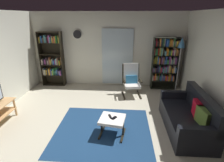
# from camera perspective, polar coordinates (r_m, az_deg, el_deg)

# --- Properties ---
(ground_plane) EXTENTS (7.02, 7.02, 0.00)m
(ground_plane) POSITION_cam_1_polar(r_m,az_deg,el_deg) (4.14, -5.43, -15.81)
(ground_plane) COLOR beige
(wall_back) EXTENTS (5.60, 0.06, 2.60)m
(wall_back) POSITION_cam_1_polar(r_m,az_deg,el_deg) (6.31, -1.55, 10.15)
(wall_back) COLOR silver
(wall_back) RESTS_ON ground
(glass_door_panel) EXTENTS (1.10, 0.01, 2.00)m
(glass_door_panel) POSITION_cam_1_polar(r_m,az_deg,el_deg) (6.27, 1.76, 7.74)
(glass_door_panel) COLOR silver
(area_rug) EXTENTS (2.14, 1.93, 0.01)m
(area_rug) POSITION_cam_1_polar(r_m,az_deg,el_deg) (4.12, -2.98, -15.84)
(area_rug) COLOR navy
(area_rug) RESTS_ON ground
(bookshelf_near_tv) EXTENTS (0.81, 0.30, 1.95)m
(bookshelf_near_tv) POSITION_cam_1_polar(r_m,az_deg,el_deg) (6.69, -19.07, 6.95)
(bookshelf_near_tv) COLOR black
(bookshelf_near_tv) RESTS_ON ground
(bookshelf_near_sofa) EXTENTS (0.87, 0.30, 1.80)m
(bookshelf_near_sofa) POSITION_cam_1_polar(r_m,az_deg,el_deg) (6.25, 17.05, 6.23)
(bookshelf_near_sofa) COLOR black
(bookshelf_near_sofa) RESTS_ON ground
(leather_sofa) EXTENTS (0.83, 1.72, 0.87)m
(leather_sofa) POSITION_cam_1_polar(r_m,az_deg,el_deg) (4.33, 23.95, -10.91)
(leather_sofa) COLOR black
(leather_sofa) RESTS_ON ground
(lounge_armchair) EXTENTS (0.65, 0.72, 1.02)m
(lounge_armchair) POSITION_cam_1_polar(r_m,az_deg,el_deg) (5.64, 6.40, 0.65)
(lounge_armchair) COLOR black
(lounge_armchair) RESTS_ON ground
(ottoman) EXTENTS (0.59, 0.55, 0.42)m
(ottoman) POSITION_cam_1_polar(r_m,az_deg,el_deg) (3.80, 0.09, -13.03)
(ottoman) COLOR white
(ottoman) RESTS_ON ground
(tv_remote) EXTENTS (0.09, 0.15, 0.02)m
(tv_remote) POSITION_cam_1_polar(r_m,az_deg,el_deg) (3.81, -0.63, -11.53)
(tv_remote) COLOR black
(tv_remote) RESTS_ON ottoman
(cell_phone) EXTENTS (0.13, 0.15, 0.01)m
(cell_phone) POSITION_cam_1_polar(r_m,az_deg,el_deg) (3.76, 0.69, -12.05)
(cell_phone) COLOR black
(cell_phone) RESTS_ON ottoman
(floor_lamp_by_shelf) EXTENTS (0.22, 0.22, 1.86)m
(floor_lamp_by_shelf) POSITION_cam_1_polar(r_m,az_deg,el_deg) (5.63, 21.80, 10.12)
(floor_lamp_by_shelf) COLOR #A5A5AD
(floor_lamp_by_shelf) RESTS_ON ground
(wall_clock) EXTENTS (0.29, 0.03, 0.29)m
(wall_clock) POSITION_cam_1_polar(r_m,az_deg,el_deg) (6.35, -11.34, 14.84)
(wall_clock) COLOR silver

